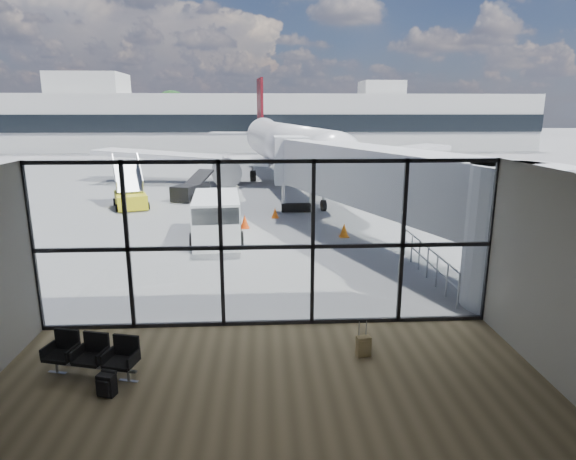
{
  "coord_description": "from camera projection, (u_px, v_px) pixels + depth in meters",
  "views": [
    {
      "loc": [
        -0.12,
        -12.15,
        5.67
      ],
      "look_at": [
        0.71,
        3.0,
        1.91
      ],
      "focal_mm": 30.0,
      "sensor_mm": 36.0,
      "label": 1
    }
  ],
  "objects": [
    {
      "name": "tree_4",
      "position": [
        136.0,
        114.0,
        80.53
      ],
      "size": [
        5.61,
        5.61,
        8.07
      ],
      "color": "#382619",
      "rests_on": "ground"
    },
    {
      "name": "jet_bridge",
      "position": [
        385.0,
        184.0,
        19.6
      ],
      "size": [
        8.0,
        16.5,
        4.33
      ],
      "color": "#A4A6AA",
      "rests_on": "ground"
    },
    {
      "name": "mobile_stairs",
      "position": [
        130.0,
        198.0,
        28.97
      ],
      "size": [
        2.7,
        3.84,
        2.46
      ],
      "rotation": [
        0.0,
        0.0,
        0.34
      ],
      "color": "yellow",
      "rests_on": "ground"
    },
    {
      "name": "traffic_cone_a",
      "position": [
        275.0,
        213.0,
        26.22
      ],
      "size": [
        0.4,
        0.4,
        0.57
      ],
      "color": "orange",
      "rests_on": "ground"
    },
    {
      "name": "suitcase",
      "position": [
        364.0,
        346.0,
        11.37
      ],
      "size": [
        0.36,
        0.28,
        0.89
      ],
      "rotation": [
        0.0,
        0.0,
        0.18
      ],
      "color": "olive",
      "rests_on": "ground"
    },
    {
      "name": "belt_loader",
      "position": [
        191.0,
        190.0,
        31.66
      ],
      "size": [
        2.58,
        4.01,
        1.75
      ],
      "rotation": [
        0.0,
        0.0,
        -0.38
      ],
      "color": "black",
      "rests_on": "ground"
    },
    {
      "name": "lounge_shell",
      "position": [
        271.0,
        301.0,
        7.85
      ],
      "size": [
        12.02,
        8.01,
        4.51
      ],
      "color": "brown",
      "rests_on": "ground"
    },
    {
      "name": "tree_5",
      "position": [
        172.0,
        110.0,
        80.7
      ],
      "size": [
        6.27,
        6.27,
        9.03
      ],
      "color": "#382619",
      "rests_on": "ground"
    },
    {
      "name": "apron_railing",
      "position": [
        428.0,
        258.0,
        16.66
      ],
      "size": [
        0.06,
        5.46,
        1.11
      ],
      "color": "gray",
      "rests_on": "ground"
    },
    {
      "name": "far_terminal",
      "position": [
        258.0,
        121.0,
        72.16
      ],
      "size": [
        80.0,
        12.2,
        11.0
      ],
      "color": "beige",
      "rests_on": "ground"
    },
    {
      "name": "backpack",
      "position": [
        106.0,
        385.0,
        9.79
      ],
      "size": [
        0.4,
        0.4,
        0.52
      ],
      "rotation": [
        0.0,
        0.0,
        -0.31
      ],
      "color": "black",
      "rests_on": "ground"
    },
    {
      "name": "tree_2",
      "position": [
        63.0,
        110.0,
        79.74
      ],
      "size": [
        6.27,
        6.27,
        9.03
      ],
      "color": "#382619",
      "rests_on": "ground"
    },
    {
      "name": "traffic_cone_c",
      "position": [
        245.0,
        222.0,
        23.9
      ],
      "size": [
        0.47,
        0.47,
        0.67
      ],
      "color": "#FF490D",
      "rests_on": "ground"
    },
    {
      "name": "glass_curtain_wall",
      "position": [
        267.0,
        245.0,
        12.6
      ],
      "size": [
        12.1,
        0.12,
        4.5
      ],
      "color": "white",
      "rests_on": "ground"
    },
    {
      "name": "tree_1",
      "position": [
        26.0,
        114.0,
        79.57
      ],
      "size": [
        5.61,
        5.61,
        8.07
      ],
      "color": "#382619",
      "rests_on": "ground"
    },
    {
      "name": "ground",
      "position": [
        263.0,
        165.0,
        51.91
      ],
      "size": [
        220.0,
        220.0,
        0.0
      ],
      "primitive_type": "plane",
      "color": "slate",
      "rests_on": "ground"
    },
    {
      "name": "traffic_cone_b",
      "position": [
        344.0,
        230.0,
        22.23
      ],
      "size": [
        0.45,
        0.45,
        0.64
      ],
      "color": "orange",
      "rests_on": "ground"
    },
    {
      "name": "seating_row",
      "position": [
        93.0,
        353.0,
        10.53
      ],
      "size": [
        2.13,
        1.08,
        0.94
      ],
      "rotation": [
        0.0,
        0.0,
        -0.25
      ],
      "color": "gray",
      "rests_on": "ground"
    },
    {
      "name": "tree_3",
      "position": [
        100.0,
        117.0,
        80.36
      ],
      "size": [
        4.95,
        4.95,
        7.12
      ],
      "color": "#382619",
      "rests_on": "ground"
    },
    {
      "name": "airliner",
      "position": [
        283.0,
        146.0,
        40.56
      ],
      "size": [
        30.92,
        35.97,
        9.28
      ],
      "rotation": [
        0.0,
        0.0,
        0.12
      ],
      "color": "silver",
      "rests_on": "ground"
    },
    {
      "name": "service_van",
      "position": [
        217.0,
        218.0,
        21.54
      ],
      "size": [
        2.52,
        4.73,
        2.0
      ],
      "rotation": [
        0.0,
        0.0,
        0.07
      ],
      "color": "white",
      "rests_on": "ground"
    }
  ]
}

